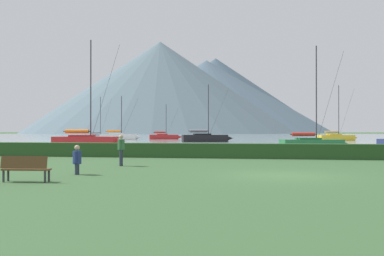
{
  "coord_description": "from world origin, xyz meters",
  "views": [
    {
      "loc": [
        -0.82,
        -18.01,
        1.85
      ],
      "look_at": [
        -13.59,
        57.95,
        2.35
      ],
      "focal_mm": 39.99,
      "sensor_mm": 36.0,
      "label": 1
    }
  ],
  "objects_px": {
    "sailboat_slip_4": "(164,137)",
    "person_seated_viewer": "(77,158)",
    "sailboat_slip_3": "(99,136)",
    "person_standing_walker": "(121,147)",
    "park_bench_near_path": "(25,167)",
    "sailboat_slip_6": "(119,136)",
    "sailboat_slip_12": "(86,140)",
    "sailboat_slip_10": "(312,143)",
    "sailboat_slip_7": "(336,137)",
    "sailboat_slip_9": "(205,138)"
  },
  "relations": [
    {
      "from": "person_seated_viewer",
      "to": "person_standing_walker",
      "type": "xyz_separation_m",
      "value": [
        0.38,
        4.55,
        0.29
      ]
    },
    {
      "from": "sailboat_slip_3",
      "to": "sailboat_slip_7",
      "type": "distance_m",
      "value": 55.09
    },
    {
      "from": "sailboat_slip_4",
      "to": "person_standing_walker",
      "type": "xyz_separation_m",
      "value": [
        14.16,
        -69.83,
        0.38
      ]
    },
    {
      "from": "sailboat_slip_10",
      "to": "person_standing_walker",
      "type": "relative_size",
      "value": 6.37
    },
    {
      "from": "sailboat_slip_6",
      "to": "sailboat_slip_10",
      "type": "xyz_separation_m",
      "value": [
        34.15,
        -39.11,
        -0.08
      ]
    },
    {
      "from": "person_seated_viewer",
      "to": "sailboat_slip_9",
      "type": "bearing_deg",
      "value": 82.0
    },
    {
      "from": "sailboat_slip_6",
      "to": "sailboat_slip_7",
      "type": "height_order",
      "value": "sailboat_slip_7"
    },
    {
      "from": "sailboat_slip_3",
      "to": "person_standing_walker",
      "type": "xyz_separation_m",
      "value": [
        32.22,
        -77.21,
        0.4
      ]
    },
    {
      "from": "sailboat_slip_7",
      "to": "sailboat_slip_12",
      "type": "relative_size",
      "value": 0.84
    },
    {
      "from": "sailboat_slip_7",
      "to": "sailboat_slip_12",
      "type": "distance_m",
      "value": 50.68
    },
    {
      "from": "sailboat_slip_3",
      "to": "sailboat_slip_7",
      "type": "bearing_deg",
      "value": -17.76
    },
    {
      "from": "sailboat_slip_4",
      "to": "person_seated_viewer",
      "type": "height_order",
      "value": "sailboat_slip_4"
    },
    {
      "from": "sailboat_slip_12",
      "to": "park_bench_near_path",
      "type": "distance_m",
      "value": 35.63
    },
    {
      "from": "park_bench_near_path",
      "to": "person_seated_viewer",
      "type": "xyz_separation_m",
      "value": [
        0.69,
        2.81,
        0.15
      ]
    },
    {
      "from": "sailboat_slip_3",
      "to": "person_standing_walker",
      "type": "bearing_deg",
      "value": -70.56
    },
    {
      "from": "sailboat_slip_10",
      "to": "person_seated_viewer",
      "type": "height_order",
      "value": "sailboat_slip_10"
    },
    {
      "from": "sailboat_slip_12",
      "to": "person_standing_walker",
      "type": "xyz_separation_m",
      "value": [
        13.26,
        -26.12,
        0.25
      ]
    },
    {
      "from": "sailboat_slip_10",
      "to": "park_bench_near_path",
      "type": "xyz_separation_m",
      "value": [
        -13.34,
        -30.56,
        -0.07
      ]
    },
    {
      "from": "sailboat_slip_6",
      "to": "park_bench_near_path",
      "type": "bearing_deg",
      "value": -82.76
    },
    {
      "from": "person_standing_walker",
      "to": "sailboat_slip_12",
      "type": "bearing_deg",
      "value": 112.22
    },
    {
      "from": "sailboat_slip_4",
      "to": "park_bench_near_path",
      "type": "xyz_separation_m",
      "value": [
        13.09,
        -77.19,
        -0.06
      ]
    },
    {
      "from": "sailboat_slip_7",
      "to": "person_seated_viewer",
      "type": "xyz_separation_m",
      "value": [
        -21.49,
        -67.92,
        0.04
      ]
    },
    {
      "from": "sailboat_slip_6",
      "to": "sailboat_slip_9",
      "type": "xyz_separation_m",
      "value": [
        19.63,
        -12.93,
        0.02
      ]
    },
    {
      "from": "sailboat_slip_6",
      "to": "park_bench_near_path",
      "type": "xyz_separation_m",
      "value": [
        20.81,
        -69.66,
        -0.16
      ]
    },
    {
      "from": "sailboat_slip_9",
      "to": "park_bench_near_path",
      "type": "height_order",
      "value": "sailboat_slip_9"
    },
    {
      "from": "sailboat_slip_7",
      "to": "sailboat_slip_10",
      "type": "bearing_deg",
      "value": -117.69
    },
    {
      "from": "sailboat_slip_4",
      "to": "sailboat_slip_9",
      "type": "xyz_separation_m",
      "value": [
        11.92,
        -20.46,
        0.12
      ]
    },
    {
      "from": "sailboat_slip_3",
      "to": "sailboat_slip_6",
      "type": "height_order",
      "value": "sailboat_slip_3"
    },
    {
      "from": "sailboat_slip_6",
      "to": "sailboat_slip_12",
      "type": "bearing_deg",
      "value": -86.0
    },
    {
      "from": "sailboat_slip_4",
      "to": "sailboat_slip_6",
      "type": "distance_m",
      "value": 10.78
    },
    {
      "from": "sailboat_slip_7",
      "to": "sailboat_slip_10",
      "type": "height_order",
      "value": "sailboat_slip_7"
    },
    {
      "from": "sailboat_slip_7",
      "to": "person_standing_walker",
      "type": "relative_size",
      "value": 6.39
    },
    {
      "from": "sailboat_slip_6",
      "to": "park_bench_near_path",
      "type": "relative_size",
      "value": 5.16
    },
    {
      "from": "sailboat_slip_12",
      "to": "person_standing_walker",
      "type": "distance_m",
      "value": 29.3
    },
    {
      "from": "sailboat_slip_10",
      "to": "sailboat_slip_12",
      "type": "height_order",
      "value": "sailboat_slip_12"
    },
    {
      "from": "sailboat_slip_9",
      "to": "sailboat_slip_3",
      "type": "bearing_deg",
      "value": 118.79
    },
    {
      "from": "person_seated_viewer",
      "to": "sailboat_slip_3",
      "type": "bearing_deg",
      "value": 101.3
    },
    {
      "from": "sailboat_slip_10",
      "to": "sailboat_slip_3",
      "type": "bearing_deg",
      "value": 114.27
    },
    {
      "from": "sailboat_slip_4",
      "to": "sailboat_slip_9",
      "type": "relative_size",
      "value": 0.8
    },
    {
      "from": "sailboat_slip_12",
      "to": "person_standing_walker",
      "type": "height_order",
      "value": "sailboat_slip_12"
    },
    {
      "from": "sailboat_slip_7",
      "to": "sailboat_slip_6",
      "type": "bearing_deg",
      "value": 166.14
    },
    {
      "from": "sailboat_slip_4",
      "to": "sailboat_slip_10",
      "type": "xyz_separation_m",
      "value": [
        26.43,
        -46.63,
        0.02
      ]
    },
    {
      "from": "park_bench_near_path",
      "to": "sailboat_slip_9",
      "type": "bearing_deg",
      "value": 86.65
    },
    {
      "from": "sailboat_slip_6",
      "to": "sailboat_slip_12",
      "type": "height_order",
      "value": "sailboat_slip_12"
    },
    {
      "from": "park_bench_near_path",
      "to": "sailboat_slip_10",
      "type": "bearing_deg",
      "value": 61.87
    },
    {
      "from": "sailboat_slip_3",
      "to": "sailboat_slip_9",
      "type": "height_order",
      "value": "sailboat_slip_3"
    },
    {
      "from": "sailboat_slip_4",
      "to": "sailboat_slip_12",
      "type": "xyz_separation_m",
      "value": [
        0.9,
        -43.71,
        0.13
      ]
    },
    {
      "from": "sailboat_slip_6",
      "to": "sailboat_slip_12",
      "type": "distance_m",
      "value": 37.19
    },
    {
      "from": "person_standing_walker",
      "to": "sailboat_slip_10",
      "type": "bearing_deg",
      "value": 57.43
    },
    {
      "from": "sailboat_slip_3",
      "to": "sailboat_slip_12",
      "type": "relative_size",
      "value": 0.8
    }
  ]
}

